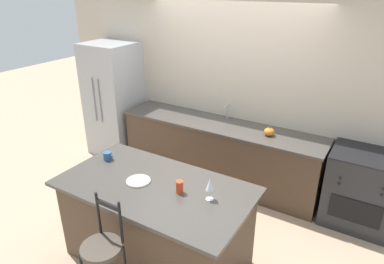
% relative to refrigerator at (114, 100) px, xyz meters
% --- Properties ---
extents(ground_plane, '(18.00, 18.00, 0.00)m').
position_rel_refrigerator_xyz_m(ground_plane, '(1.94, -0.33, -0.93)').
color(ground_plane, tan).
extents(wall_back, '(6.00, 0.07, 2.70)m').
position_rel_refrigerator_xyz_m(wall_back, '(1.94, 0.39, 0.42)').
color(wall_back, beige).
rests_on(wall_back, ground_plane).
extents(back_counter, '(2.95, 0.70, 0.90)m').
position_rel_refrigerator_xyz_m(back_counter, '(1.94, 0.06, -0.48)').
color(back_counter, '#4C3828').
rests_on(back_counter, ground_plane).
extents(sink_faucet, '(0.02, 0.13, 0.22)m').
position_rel_refrigerator_xyz_m(sink_faucet, '(1.94, 0.26, 0.11)').
color(sink_faucet, '#ADAFB5').
rests_on(sink_faucet, back_counter).
extents(kitchen_island, '(1.91, 1.04, 0.92)m').
position_rel_refrigerator_xyz_m(kitchen_island, '(2.12, -1.72, -0.46)').
color(kitchen_island, '#4C3828').
rests_on(kitchen_island, ground_plane).
extents(refrigerator, '(0.76, 0.76, 1.86)m').
position_rel_refrigerator_xyz_m(refrigerator, '(0.00, 0.00, 0.00)').
color(refrigerator, '#ADAFB5').
rests_on(refrigerator, ground_plane).
extents(oven_range, '(0.77, 0.67, 0.93)m').
position_rel_refrigerator_xyz_m(oven_range, '(3.83, 0.04, -0.46)').
color(oven_range, '#28282B').
rests_on(oven_range, ground_plane).
extents(bar_stool_near, '(0.35, 0.35, 1.13)m').
position_rel_refrigerator_xyz_m(bar_stool_near, '(2.11, -2.44, -0.34)').
color(bar_stool_near, black).
rests_on(bar_stool_near, ground_plane).
extents(dinner_plate, '(0.24, 0.24, 0.02)m').
position_rel_refrigerator_xyz_m(dinner_plate, '(1.95, -1.75, 0.00)').
color(dinner_plate, beige).
rests_on(dinner_plate, kitchen_island).
extents(wine_glass, '(0.08, 0.08, 0.22)m').
position_rel_refrigerator_xyz_m(wine_glass, '(2.69, -1.65, 0.15)').
color(wine_glass, white).
rests_on(wine_glass, kitchen_island).
extents(coffee_mug, '(0.12, 0.09, 0.09)m').
position_rel_refrigerator_xyz_m(coffee_mug, '(1.37, -1.57, 0.04)').
color(coffee_mug, '#335689').
rests_on(coffee_mug, kitchen_island).
extents(tumbler_cup, '(0.07, 0.07, 0.12)m').
position_rel_refrigerator_xyz_m(tumbler_cup, '(2.40, -1.70, 0.05)').
color(tumbler_cup, red).
rests_on(tumbler_cup, kitchen_island).
extents(pumpkin_decoration, '(0.13, 0.13, 0.13)m').
position_rel_refrigerator_xyz_m(pumpkin_decoration, '(2.66, 0.01, 0.03)').
color(pumpkin_decoration, orange).
rests_on(pumpkin_decoration, back_counter).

